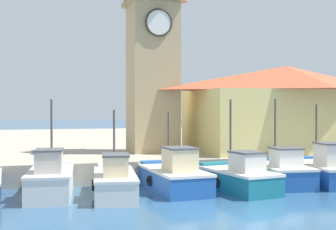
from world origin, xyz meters
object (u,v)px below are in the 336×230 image
fishing_boat_mid_left (115,181)px  warehouse_right (287,107)px  dock_worker_near_tower (256,141)px  fishing_boat_right_inner (280,172)px  dock_worker_along_quay (258,141)px  fishing_boat_center (174,176)px  fishing_boat_left_inner (50,180)px  fishing_boat_right_outer (323,170)px  clock_tower (153,49)px  fishing_boat_mid_right (238,177)px

fishing_boat_mid_left → warehouse_right: size_ratio=0.42×
dock_worker_near_tower → fishing_boat_right_inner: bearing=-97.4°
fishing_boat_mid_left → dock_worker_along_quay: bearing=25.1°
fishing_boat_center → fishing_boat_left_inner: bearing=179.4°
fishing_boat_right_outer → clock_tower: (-7.08, 7.69, 6.90)m
fishing_boat_right_outer → dock_worker_along_quay: (-1.69, 3.85, 1.27)m
fishing_boat_left_inner → dock_worker_along_quay: (11.92, 3.65, 1.23)m
fishing_boat_mid_left → dock_worker_along_quay: size_ratio=3.29×
fishing_boat_center → fishing_boat_right_outer: 7.98m
fishing_boat_center → warehouse_right: (9.66, 6.21, 3.25)m
fishing_boat_left_inner → fishing_boat_mid_left: size_ratio=0.93×
fishing_boat_center → dock_worker_along_quay: fishing_boat_center is taller
fishing_boat_right_inner → fishing_boat_left_inner: bearing=179.5°
fishing_boat_mid_right → dock_worker_near_tower: 5.58m
clock_tower → dock_worker_along_quay: clock_tower is taller
warehouse_right → fishing_boat_center: bearing=-147.3°
fishing_boat_mid_left → fishing_boat_right_inner: bearing=3.8°
fishing_boat_mid_left → fishing_boat_mid_right: size_ratio=1.10×
fishing_boat_right_outer → dock_worker_along_quay: 4.39m
fishing_boat_right_inner → dock_worker_near_tower: 3.69m
fishing_boat_mid_left → fishing_boat_right_outer: 10.90m
fishing_boat_center → fishing_boat_right_inner: bearing=-0.5°
fishing_boat_right_outer → clock_tower: 12.52m
fishing_boat_center → fishing_boat_right_inner: fishing_boat_right_inner is taller
fishing_boat_mid_right → clock_tower: clock_tower is taller
dock_worker_near_tower → dock_worker_along_quay: bearing=49.8°
clock_tower → dock_worker_along_quay: size_ratio=8.49×
fishing_boat_mid_left → fishing_boat_left_inner: bearing=166.2°
fishing_boat_mid_right → dock_worker_near_tower: fishing_boat_mid_right is taller
fishing_boat_mid_left → warehouse_right: bearing=28.5°
fishing_boat_mid_left → dock_worker_near_tower: size_ratio=3.29×
fishing_boat_mid_right → fishing_boat_right_inner: size_ratio=1.04×
fishing_boat_mid_right → dock_worker_near_tower: size_ratio=3.00×
fishing_boat_left_inner → dock_worker_near_tower: 12.17m
fishing_boat_center → dock_worker_near_tower: bearing=29.3°
fishing_boat_mid_right → warehouse_right: 10.46m
fishing_boat_mid_right → fishing_boat_left_inner: bearing=172.9°
fishing_boat_mid_left → clock_tower: 11.36m
fishing_boat_left_inner → fishing_boat_center: size_ratio=0.92×
warehouse_right → dock_worker_near_tower: bearing=-142.2°
fishing_boat_mid_right → warehouse_right: (6.83, 7.21, 3.29)m
fishing_boat_center → fishing_boat_right_outer: (7.98, -0.15, 0.01)m
fishing_boat_mid_left → dock_worker_along_quay: fishing_boat_mid_left is taller
fishing_boat_right_outer → warehouse_right: warehouse_right is taller
fishing_boat_left_inner → fishing_boat_mid_left: bearing=-13.8°
fishing_boat_center → dock_worker_near_tower: size_ratio=3.30×
warehouse_right → dock_worker_along_quay: size_ratio=7.84×
warehouse_right → dock_worker_along_quay: 4.64m
fishing_boat_right_outer → dock_worker_along_quay: size_ratio=3.35×
fishing_boat_right_outer → clock_tower: bearing=132.6°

